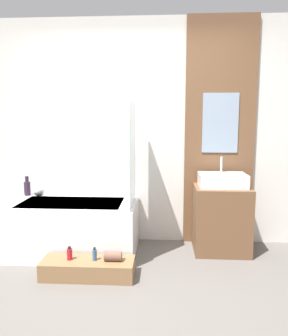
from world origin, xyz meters
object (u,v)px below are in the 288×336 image
object	(u,v)px
bathtub	(72,227)
vase_tall_dark	(27,188)
wooden_step_bench	(88,268)
bottle_soap_secondary	(95,255)
sink	(222,180)
bottle_soap_primary	(70,254)
vase_round_light	(39,190)

from	to	relation	value
bathtub	vase_tall_dark	world-z (taller)	vase_tall_dark
wooden_step_bench	bottle_soap_secondary	world-z (taller)	bottle_soap_secondary
sink	vase_tall_dark	size ratio (longest dim) A/B	2.19
wooden_step_bench	bottle_soap_primary	distance (m)	0.22
sink	bottle_soap_primary	world-z (taller)	sink
bathtub	bottle_soap_primary	bearing A→B (deg)	-76.84
bottle_soap_secondary	bottle_soap_primary	bearing A→B (deg)	180.00
wooden_step_bench	sink	xyz separation A→B (m)	(1.33, 0.71, 0.72)
vase_round_light	bottle_soap_secondary	size ratio (longest dim) A/B	1.11
vase_round_light	bottle_soap_primary	world-z (taller)	vase_round_light
wooden_step_bench	vase_round_light	distance (m)	1.28
vase_round_light	bottle_soap_primary	distance (m)	1.12
vase_round_light	bottle_soap_secondary	xyz separation A→B (m)	(0.84, -0.86, -0.41)
bottle_soap_primary	wooden_step_bench	bearing A→B (deg)	0.00
bathtub	vase_tall_dark	distance (m)	0.78
bathtub	vase_tall_dark	xyz separation A→B (m)	(-0.62, 0.31, 0.37)
bathtub	sink	size ratio (longest dim) A/B	2.80
vase_tall_dark	vase_round_light	xyz separation A→B (m)	(0.15, -0.03, -0.03)
bottle_soap_primary	bottle_soap_secondary	size ratio (longest dim) A/B	1.03
sink	bottle_soap_secondary	size ratio (longest dim) A/B	4.12
vase_round_light	bottle_soap_primary	xyz separation A→B (m)	(0.60, -0.86, -0.41)
bathtub	bottle_soap_secondary	bearing A→B (deg)	-57.44
sink	bottle_soap_primary	bearing A→B (deg)	-154.82
vase_tall_dark	vase_round_light	size ratio (longest dim) A/B	1.70
bathtub	vase_tall_dark	bearing A→B (deg)	153.52
sink	bottle_soap_primary	distance (m)	1.76
sink	vase_tall_dark	world-z (taller)	sink
wooden_step_bench	bottle_soap_primary	size ratio (longest dim) A/B	6.78
sink	bottle_soap_secondary	xyz separation A→B (m)	(-1.27, -0.71, -0.58)
wooden_step_bench	vase_tall_dark	distance (m)	1.40
vase_tall_dark	bottle_soap_secondary	bearing A→B (deg)	-41.92
vase_tall_dark	bottle_soap_secondary	world-z (taller)	vase_tall_dark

